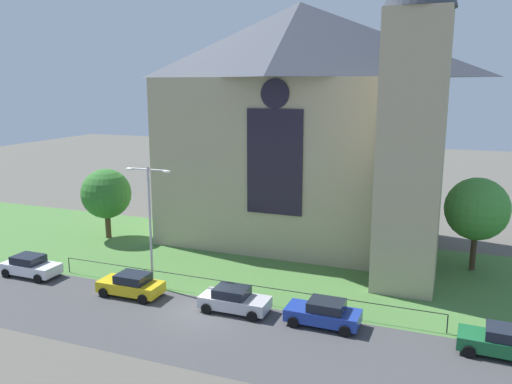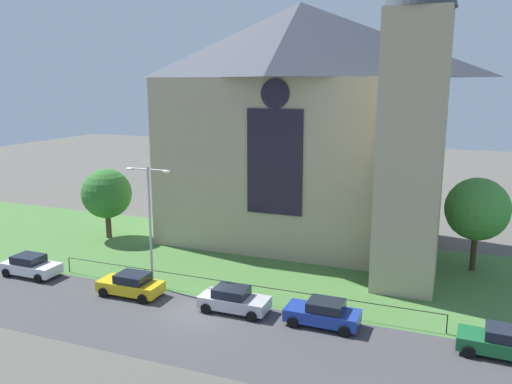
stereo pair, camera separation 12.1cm
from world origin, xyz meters
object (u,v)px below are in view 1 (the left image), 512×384
Objects in this scene: parked_car_blue at (324,313)px; tree_right_far at (477,209)px; church_building at (305,123)px; streetlamp_near at (150,211)px; tree_left_far at (106,194)px; parked_car_silver at (234,300)px; parked_car_green at (503,342)px; parked_car_yellow at (131,285)px; parked_car_white at (30,266)px.

tree_right_far is at bearing -121.63° from parked_car_blue.
tree_right_far is (13.64, -2.20, -5.65)m from church_building.
church_building is 15.93m from streetlamp_near.
tree_right_far reaches higher than tree_left_far.
tree_right_far is at bearing 5.67° from tree_left_far.
parked_car_silver is 14.75m from parked_car_green.
parked_car_green is (21.93, 0.42, 0.00)m from parked_car_yellow.
parked_car_silver is at bearing -30.94° from tree_left_far.
parked_car_silver is 0.99× the size of parked_car_green.
parked_car_silver is (6.75, -1.59, -4.51)m from streetlamp_near.
parked_car_green is at bearing -3.77° from streetlamp_near.
parked_car_silver is (-13.51, -12.98, -3.88)m from tree_right_far.
parked_car_blue is at bearing -69.48° from church_building.
church_building is 6.17× the size of parked_car_blue.
tree_right_far is 1.64× the size of parked_car_blue.
church_building reaches higher than streetlamp_near.
parked_car_silver is (0.13, -15.18, -9.53)m from church_building.
church_building reaches higher than parked_car_white.
parked_car_silver is 1.00× the size of parked_car_blue.
parked_car_green is at bearing -179.51° from parked_car_blue.
parked_car_silver is at bearing 2.76° from parked_car_green.
streetlamp_near is 8.27m from parked_car_silver.
tree_left_far reaches higher than parked_car_white.
parked_car_yellow is at bearing -103.35° from streetlamp_near.
tree_left_far is at bearing 139.74° from streetlamp_near.
church_building reaches higher than parked_car_yellow.
parked_car_white is 1.00× the size of parked_car_silver.
streetlamp_near is (-20.26, -11.39, 0.63)m from tree_right_far.
streetlamp_near is 1.96× the size of parked_car_yellow.
streetlamp_near is (9.92, -8.40, 1.24)m from tree_left_far.
tree_left_far is at bearing -15.27° from parked_car_green.
parked_car_blue is at bearing 0.30° from parked_car_white.
parked_car_yellow is (-20.69, -13.23, -3.88)m from tree_right_far.
parked_car_white is at bearing -3.01° from parked_car_yellow.
parked_car_white is 30.70m from parked_car_green.
church_building is 14.93m from tree_right_far.
tree_left_far is 1.48× the size of parked_car_silver.
parked_car_blue and parked_car_green have the same top height.
parked_car_silver is at bearing -89.49° from church_building.
parked_car_yellow is at bearing -47.18° from tree_left_far.
tree_left_far is 1.48× the size of parked_car_blue.
tree_right_far reaches higher than parked_car_blue.
streetlamp_near reaches higher than tree_right_far.
streetlamp_near is at bearing -6.31° from parked_car_blue.
parked_car_blue is (21.45, 0.04, 0.00)m from parked_car_white.
parked_car_green is (30.70, 0.06, 0.00)m from parked_car_white.
parked_car_yellow is (9.48, -10.23, -3.27)m from tree_left_far.
tree_left_far is at bearing -162.56° from church_building.
parked_car_green is at bearing 0.29° from parked_car_white.
parked_car_yellow is at bearing 3.16° from parked_car_green.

